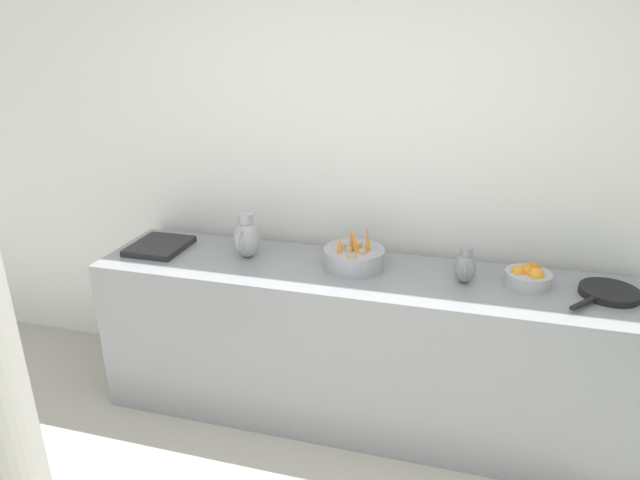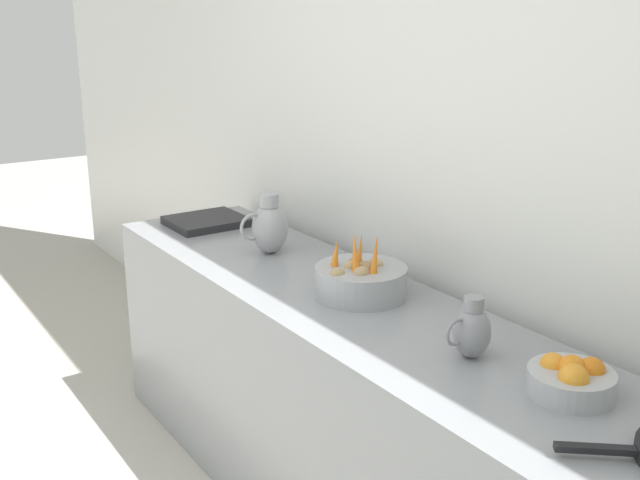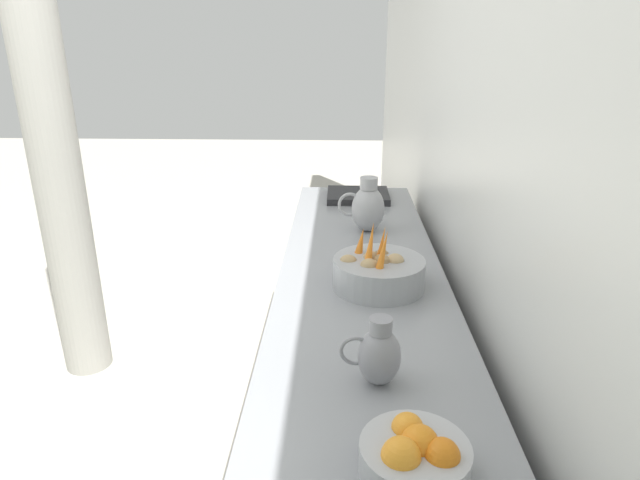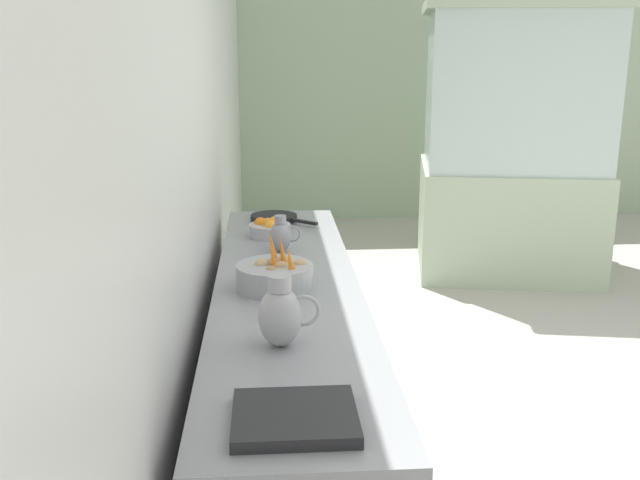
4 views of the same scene
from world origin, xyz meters
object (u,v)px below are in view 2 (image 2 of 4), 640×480
vegetable_colander (361,280)px  metal_pitcher_tall (269,227)px  orange_bowl (571,379)px  metal_pitcher_short (472,330)px

vegetable_colander → metal_pitcher_tall: size_ratio=1.29×
orange_bowl → metal_pitcher_short: metal_pitcher_short is taller
vegetable_colander → metal_pitcher_short: size_ratio=1.75×
metal_pitcher_tall → metal_pitcher_short: size_ratio=1.36×
metal_pitcher_tall → metal_pitcher_short: (0.02, 1.19, -0.03)m
orange_bowl → metal_pitcher_tall: (0.03, -1.49, 0.07)m
orange_bowl → metal_pitcher_short: size_ratio=1.22×
metal_pitcher_tall → metal_pitcher_short: 1.19m
vegetable_colander → metal_pitcher_tall: metal_pitcher_tall is taller
metal_pitcher_tall → vegetable_colander: bearing=91.1°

